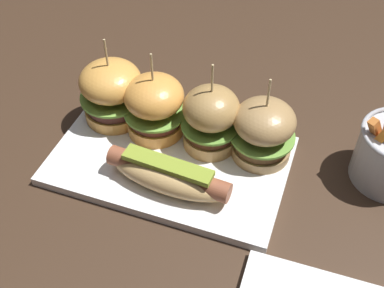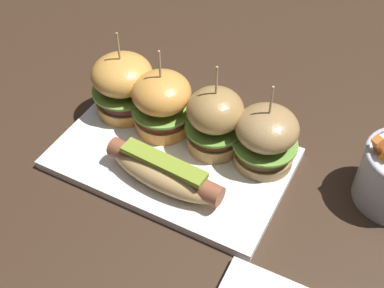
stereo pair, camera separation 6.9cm
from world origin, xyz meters
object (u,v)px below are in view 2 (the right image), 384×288
at_px(slider_center_right, 215,120).
at_px(platter_main, 172,158).
at_px(slider_far_left, 123,85).
at_px(slider_far_right, 266,137).
at_px(hot_dog, 164,172).
at_px(slider_center_left, 162,102).

bearing_deg(slider_center_right, platter_main, -133.92).
bearing_deg(slider_far_left, slider_far_right, -0.73).
xyz_separation_m(hot_dog, slider_far_right, (0.11, 0.11, 0.02)).
bearing_deg(slider_center_right, slider_far_left, 177.03).
bearing_deg(hot_dog, platter_main, 109.40).
relative_size(platter_main, slider_center_left, 2.42).
bearing_deg(platter_main, slider_center_right, 46.08).
height_order(hot_dog, slider_far_right, slider_far_right).
relative_size(slider_center_left, slider_far_right, 1.03).
bearing_deg(slider_center_left, slider_far_left, 174.04).
distance_m(hot_dog, slider_center_left, 0.12).
distance_m(platter_main, slider_far_right, 0.15).
bearing_deg(slider_far_right, slider_center_right, -175.99).
distance_m(platter_main, slider_center_right, 0.09).
xyz_separation_m(platter_main, slider_far_left, (-0.12, 0.06, 0.06)).
bearing_deg(platter_main, slider_far_right, 23.39).
relative_size(slider_far_left, slider_center_left, 1.01).
xyz_separation_m(slider_far_left, slider_center_left, (0.07, -0.01, -0.00)).
distance_m(slider_far_left, slider_center_right, 0.16).
distance_m(slider_center_left, slider_center_right, 0.09).
xyz_separation_m(platter_main, slider_far_right, (0.12, 0.05, 0.05)).
relative_size(platter_main, hot_dog, 1.91).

